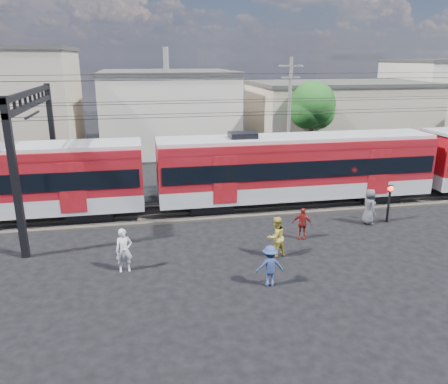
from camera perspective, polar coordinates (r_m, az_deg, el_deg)
The scene contains 17 objects.
ground at distance 18.28m, azimuth 5.41°, elevation -10.49°, with size 120.00×120.00×0.00m, color black.
track_bed at distance 25.40m, azimuth 0.40°, elevation -2.15°, with size 70.00×3.40×0.12m, color #2D2823.
rail_near at distance 24.67m, azimuth 0.75°, elevation -2.45°, with size 70.00×0.12×0.12m, color #59544C.
rail_far at distance 26.06m, azimuth 0.08°, elevation -1.36°, with size 70.00×0.12×0.12m, color #59544C.
commuter_train at distance 25.89m, azimuth 9.78°, elevation 3.38°, with size 50.30×3.08×4.17m.
catenary at distance 24.06m, azimuth -20.43°, elevation 8.16°, with size 70.00×9.30×7.52m.
building_midwest at distance 42.86m, azimuth -7.35°, elevation 10.59°, with size 12.24×12.24×7.30m.
building_mideast at distance 44.03m, azimuth 14.53°, elevation 9.71°, with size 16.32×10.20×6.30m.
building_east at distance 54.60m, azimuth 26.45°, elevation 10.90°, with size 10.20×10.20×8.30m.
utility_pole_mid at distance 32.57m, azimuth 8.51°, elevation 10.06°, with size 1.80×0.24×8.50m.
tree_near at distance 36.56m, azimuth 11.71°, elevation 10.85°, with size 3.82×3.64×6.72m.
pedestrian_a at distance 18.44m, azimuth -12.94°, elevation -7.44°, with size 0.67×0.44×1.84m, color silver.
pedestrian_b at distance 19.39m, azimuth 6.79°, elevation -5.83°, with size 0.90×0.70×1.84m, color gold.
pedestrian_c at distance 17.03m, azimuth 6.02°, elevation -9.57°, with size 1.07×0.61×1.65m, color navy.
pedestrian_d at distance 21.45m, azimuth 10.16°, elevation -4.08°, with size 0.92×0.38×1.57m, color maroon.
pedestrian_e at distance 24.18m, azimuth 18.43°, elevation -1.83°, with size 0.93×0.61×1.91m, color #46474B.
crossing_signal at distance 24.71m, azimuth 20.81°, elevation -0.54°, with size 0.30×0.30×2.04m.
Camera 1 is at (-4.72, -15.50, 8.46)m, focal length 35.00 mm.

